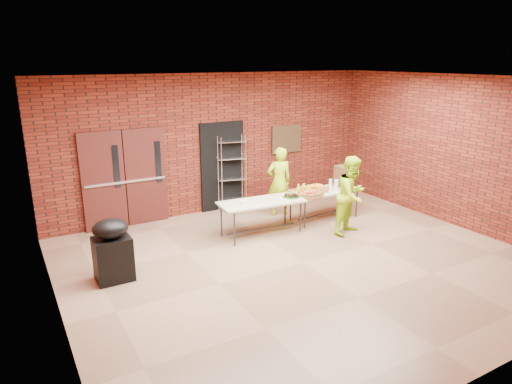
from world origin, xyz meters
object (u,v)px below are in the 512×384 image
at_px(coffee_dispenser, 344,176).
at_px(volunteer_man, 352,195).
at_px(table_right, 324,193).
at_px(wire_rack, 232,173).
at_px(volunteer_woman, 279,182).
at_px(covered_grill, 112,250).
at_px(table_left, 262,204).

bearing_deg(coffee_dispenser, volunteer_man, -122.59).
bearing_deg(coffee_dispenser, table_right, -172.70).
distance_m(wire_rack, table_right, 2.23).
bearing_deg(volunteer_man, volunteer_woman, 93.95).
bearing_deg(covered_grill, table_right, 7.38).
distance_m(wire_rack, coffee_dispenser, 2.61).
height_order(wire_rack, volunteer_woman, wire_rack).
bearing_deg(table_left, wire_rack, 87.24).
distance_m(table_right, coffee_dispenser, 0.69).
xyz_separation_m(wire_rack, volunteer_man, (1.43, -2.61, -0.08)).
height_order(volunteer_woman, volunteer_man, volunteer_man).
xyz_separation_m(table_right, covered_grill, (-4.83, -0.64, -0.09)).
bearing_deg(table_left, covered_grill, -165.61).
height_order(table_left, volunteer_woman, volunteer_woman).
relative_size(table_right, coffee_dispenser, 3.49).
xyz_separation_m(covered_grill, volunteer_woman, (4.10, 1.40, 0.27)).
relative_size(coffee_dispenser, covered_grill, 0.45).
height_order(covered_grill, volunteer_woman, volunteer_woman).
bearing_deg(volunteer_woman, table_right, 145.64).
relative_size(wire_rack, table_left, 1.00).
bearing_deg(wire_rack, volunteer_man, -46.87).
bearing_deg(covered_grill, coffee_dispenser, 7.35).
distance_m(table_left, volunteer_woman, 1.31).
relative_size(coffee_dispenser, volunteer_man, 0.29).
height_order(table_left, covered_grill, covered_grill).
bearing_deg(wire_rack, coffee_dispenser, -22.70).
xyz_separation_m(table_right, volunteer_man, (-0.04, -0.95, 0.20)).
distance_m(table_right, volunteer_woman, 1.06).
bearing_deg(coffee_dispenser, wire_rack, 142.88).
bearing_deg(volunteer_man, coffee_dispenser, 39.58).
xyz_separation_m(coffee_dispenser, volunteer_woman, (-1.34, 0.68, -0.11)).
xyz_separation_m(wire_rack, table_right, (1.47, -1.66, -0.28)).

